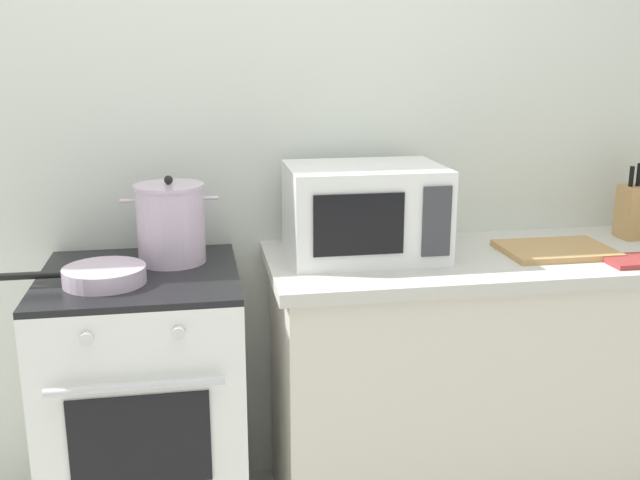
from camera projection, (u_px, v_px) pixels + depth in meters
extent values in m
cube|color=silver|center=(326.00, 145.00, 2.62)|extent=(4.40, 0.10, 2.50)
cube|color=beige|center=(511.00, 383.00, 2.59)|extent=(1.64, 0.56, 0.88)
cube|color=beige|center=(520.00, 258.00, 2.47)|extent=(1.70, 0.60, 0.04)
cube|color=white|center=(148.00, 413.00, 2.36)|extent=(0.60, 0.60, 0.90)
cube|color=black|center=(139.00, 276.00, 2.24)|extent=(0.60, 0.60, 0.02)
cube|color=black|center=(141.00, 442.00, 2.05)|extent=(0.39, 0.01, 0.28)
cylinder|color=silver|center=(136.00, 387.00, 1.98)|extent=(0.48, 0.02, 0.02)
cylinder|color=silver|center=(86.00, 339.00, 1.94)|extent=(0.04, 0.02, 0.04)
cylinder|color=silver|center=(178.00, 333.00, 1.98)|extent=(0.04, 0.02, 0.04)
cylinder|color=silver|center=(171.00, 225.00, 2.33)|extent=(0.21, 0.21, 0.24)
cylinder|color=silver|center=(169.00, 186.00, 2.30)|extent=(0.22, 0.22, 0.01)
sphere|color=black|center=(168.00, 180.00, 2.29)|extent=(0.03, 0.03, 0.03)
cylinder|color=silver|center=(128.00, 201.00, 2.29)|extent=(0.05, 0.01, 0.01)
cylinder|color=silver|center=(210.00, 198.00, 2.33)|extent=(0.05, 0.01, 0.01)
cylinder|color=silver|center=(105.00, 275.00, 2.14)|extent=(0.24, 0.24, 0.05)
cylinder|color=black|center=(25.00, 276.00, 2.10)|extent=(0.20, 0.02, 0.02)
cube|color=white|center=(364.00, 211.00, 2.40)|extent=(0.50, 0.36, 0.30)
cube|color=black|center=(359.00, 225.00, 2.21)|extent=(0.28, 0.01, 0.19)
cube|color=#38383D|center=(437.00, 222.00, 2.25)|extent=(0.09, 0.01, 0.22)
cube|color=tan|center=(556.00, 250.00, 2.46)|extent=(0.36, 0.26, 0.02)
cube|color=tan|center=(638.00, 212.00, 2.64)|extent=(0.13, 0.10, 0.19)
cylinder|color=black|center=(631.00, 176.00, 2.60)|extent=(0.02, 0.02, 0.07)
cylinder|color=black|center=(639.00, 175.00, 2.60)|extent=(0.02, 0.02, 0.08)
cube|color=#993333|center=(634.00, 261.00, 2.34)|extent=(0.18, 0.14, 0.02)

